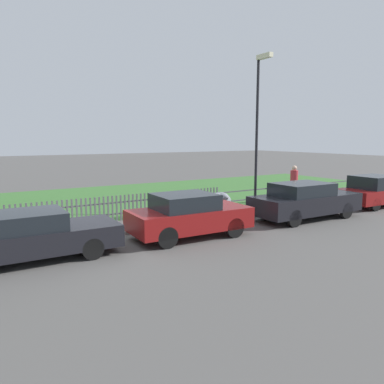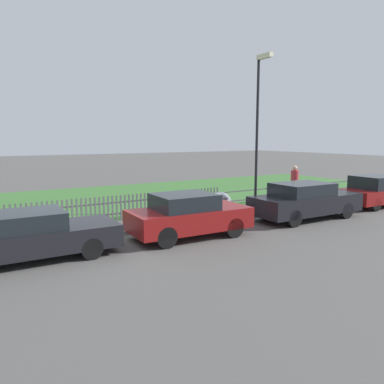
# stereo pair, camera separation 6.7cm
# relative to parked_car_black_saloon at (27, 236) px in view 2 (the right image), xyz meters

# --- Properties ---
(ground_plane) EXTENTS (120.00, 120.00, 0.00)m
(ground_plane) POSITION_rel_parked_car_black_saloon_xyz_m (1.66, 1.09, -0.65)
(ground_plane) COLOR #565451
(kerb_stone) EXTENTS (42.27, 0.20, 0.12)m
(kerb_stone) POSITION_rel_parked_car_black_saloon_xyz_m (1.66, 1.19, -0.59)
(kerb_stone) COLOR gray
(kerb_stone) RESTS_ON ground
(grass_strip) EXTENTS (42.27, 10.29, 0.01)m
(grass_strip) POSITION_rel_parked_car_black_saloon_xyz_m (1.66, 8.38, -0.65)
(grass_strip) COLOR #3D7033
(grass_strip) RESTS_ON ground
(park_fence) EXTENTS (42.27, 0.05, 0.98)m
(park_fence) POSITION_rel_parked_car_black_saloon_xyz_m (1.66, 3.25, -0.16)
(park_fence) COLOR #4C4C51
(park_fence) RESTS_ON ground
(parked_car_black_saloon) EXTENTS (4.48, 1.71, 1.28)m
(parked_car_black_saloon) POSITION_rel_parked_car_black_saloon_xyz_m (0.00, 0.00, 0.00)
(parked_car_black_saloon) COLOR black
(parked_car_black_saloon) RESTS_ON ground
(parked_car_navy_estate) EXTENTS (3.87, 1.82, 1.40)m
(parked_car_navy_estate) POSITION_rel_parked_car_black_saloon_xyz_m (4.70, -0.15, 0.06)
(parked_car_navy_estate) COLOR maroon
(parked_car_navy_estate) RESTS_ON ground
(parked_car_red_compact) EXTENTS (4.56, 1.78, 1.42)m
(parked_car_red_compact) POSITION_rel_parked_car_black_saloon_xyz_m (9.94, -0.18, 0.07)
(parked_car_red_compact) COLOR black
(parked_car_red_compact) RESTS_ON ground
(parked_car_white_van) EXTENTS (3.99, 1.85, 1.41)m
(parked_car_white_van) POSITION_rel_parked_car_black_saloon_xyz_m (14.93, 0.06, 0.04)
(parked_car_white_van) COLOR maroon
(parked_car_white_van) RESTS_ON ground
(covered_motorcycle) EXTENTS (1.94, 0.86, 0.95)m
(covered_motorcycle) POSITION_rel_parked_car_black_saloon_xyz_m (7.18, 2.04, -0.07)
(covered_motorcycle) COLOR black
(covered_motorcycle) RESTS_ON ground
(pedestrian_near_fence) EXTENTS (0.42, 0.40, 1.80)m
(pedestrian_near_fence) POSITION_rel_parked_car_black_saloon_xyz_m (12.37, 2.70, 0.37)
(pedestrian_near_fence) COLOR black
(pedestrian_near_fence) RESTS_ON ground
(street_lamp) EXTENTS (0.20, 0.79, 6.39)m
(street_lamp) POSITION_rel_parked_car_black_saloon_xyz_m (9.11, 1.67, 3.30)
(street_lamp) COLOR black
(street_lamp) RESTS_ON ground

